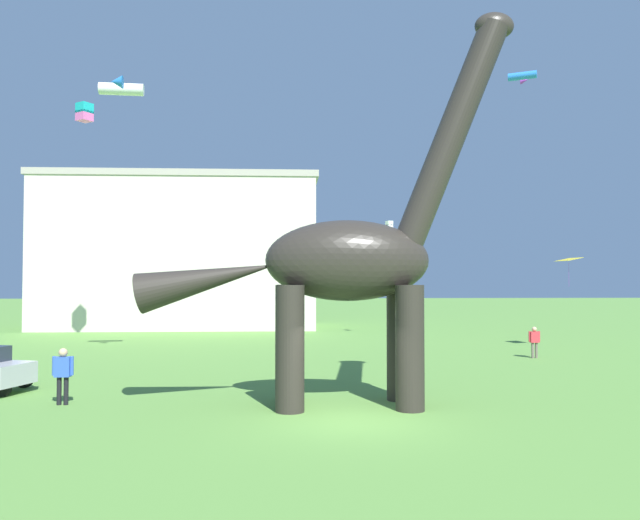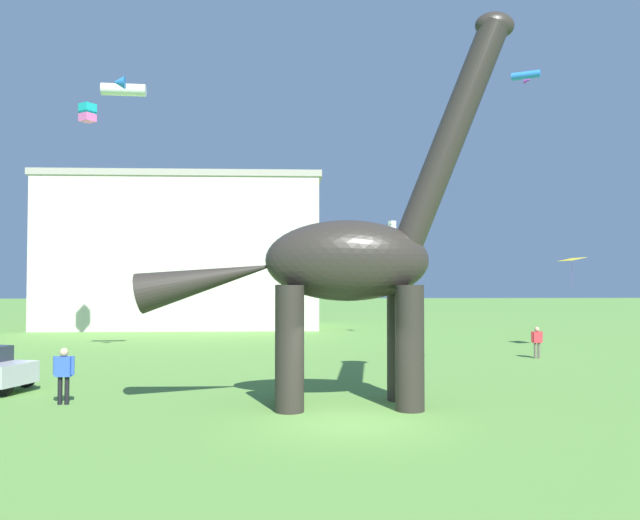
{
  "view_description": "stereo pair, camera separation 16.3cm",
  "coord_description": "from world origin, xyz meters",
  "px_view_note": "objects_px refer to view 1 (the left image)",
  "views": [
    {
      "loc": [
        -1.69,
        -17.05,
        3.81
      ],
      "look_at": [
        -0.68,
        2.49,
        4.45
      ],
      "focal_mm": 35.59,
      "sensor_mm": 36.0,
      "label": 1
    },
    {
      "loc": [
        -1.52,
        -17.06,
        3.81
      ],
      "look_at": [
        -0.68,
        2.49,
        4.45
      ],
      "focal_mm": 35.59,
      "sensor_mm": 36.0,
      "label": 2
    }
  ],
  "objects_px": {
    "person_far_spectator": "(534,339)",
    "kite_far_left": "(85,112)",
    "dinosaur_sculpture": "(345,261)",
    "kite_mid_left": "(569,260)",
    "kite_high_right": "(523,77)",
    "person_watching_child": "(63,370)",
    "kite_mid_center": "(389,225)",
    "kite_high_left": "(120,88)"
  },
  "relations": [
    {
      "from": "person_watching_child",
      "to": "kite_high_right",
      "type": "height_order",
      "value": "kite_high_right"
    },
    {
      "from": "kite_mid_center",
      "to": "kite_far_left",
      "type": "height_order",
      "value": "kite_far_left"
    },
    {
      "from": "person_far_spectator",
      "to": "kite_mid_center",
      "type": "height_order",
      "value": "kite_mid_center"
    },
    {
      "from": "person_watching_child",
      "to": "kite_far_left",
      "type": "bearing_deg",
      "value": -93.06
    },
    {
      "from": "kite_high_right",
      "to": "person_far_spectator",
      "type": "bearing_deg",
      "value": -108.98
    },
    {
      "from": "dinosaur_sculpture",
      "to": "kite_high_left",
      "type": "height_order",
      "value": "kite_high_left"
    },
    {
      "from": "kite_high_right",
      "to": "dinosaur_sculpture",
      "type": "bearing_deg",
      "value": -121.98
    },
    {
      "from": "person_watching_child",
      "to": "kite_mid_left",
      "type": "xyz_separation_m",
      "value": [
        22.54,
        14.56,
        3.93
      ]
    },
    {
      "from": "person_far_spectator",
      "to": "kite_mid_center",
      "type": "relative_size",
      "value": 2.8
    },
    {
      "from": "kite_far_left",
      "to": "kite_high_right",
      "type": "xyz_separation_m",
      "value": [
        27.89,
        5.58,
        4.35
      ]
    },
    {
      "from": "kite_mid_center",
      "to": "kite_mid_left",
      "type": "relative_size",
      "value": 0.34
    },
    {
      "from": "person_far_spectator",
      "to": "kite_mid_left",
      "type": "height_order",
      "value": "kite_mid_left"
    },
    {
      "from": "kite_far_left",
      "to": "kite_high_left",
      "type": "height_order",
      "value": "kite_far_left"
    },
    {
      "from": "person_far_spectator",
      "to": "kite_mid_left",
      "type": "bearing_deg",
      "value": 19.76
    },
    {
      "from": "person_watching_child",
      "to": "kite_high_left",
      "type": "height_order",
      "value": "kite_high_left"
    },
    {
      "from": "person_watching_child",
      "to": "kite_mid_center",
      "type": "bearing_deg",
      "value": -140.56
    },
    {
      "from": "kite_mid_left",
      "to": "person_watching_child",
      "type": "bearing_deg",
      "value": -147.13
    },
    {
      "from": "person_watching_child",
      "to": "kite_far_left",
      "type": "distance_m",
      "value": 21.56
    },
    {
      "from": "kite_high_right",
      "to": "kite_high_left",
      "type": "height_order",
      "value": "kite_high_right"
    },
    {
      "from": "dinosaur_sculpture",
      "to": "person_watching_child",
      "type": "distance_m",
      "value": 9.32
    },
    {
      "from": "dinosaur_sculpture",
      "to": "person_far_spectator",
      "type": "xyz_separation_m",
      "value": [
        10.37,
        11.32,
        -3.49
      ]
    },
    {
      "from": "person_far_spectator",
      "to": "kite_far_left",
      "type": "xyz_separation_m",
      "value": [
        -23.85,
        6.18,
        12.58
      ]
    },
    {
      "from": "kite_high_right",
      "to": "kite_far_left",
      "type": "bearing_deg",
      "value": -168.68
    },
    {
      "from": "dinosaur_sculpture",
      "to": "kite_high_right",
      "type": "relative_size",
      "value": 6.32
    },
    {
      "from": "person_far_spectator",
      "to": "kite_mid_left",
      "type": "relative_size",
      "value": 0.95
    },
    {
      "from": "kite_high_left",
      "to": "kite_far_left",
      "type": "bearing_deg",
      "value": 118.2
    },
    {
      "from": "person_watching_child",
      "to": "kite_mid_left",
      "type": "distance_m",
      "value": 27.12
    },
    {
      "from": "kite_far_left",
      "to": "person_watching_child",
      "type": "bearing_deg",
      "value": -74.12
    },
    {
      "from": "dinosaur_sculpture",
      "to": "kite_high_right",
      "type": "distance_m",
      "value": 30.35
    },
    {
      "from": "person_watching_child",
      "to": "kite_high_right",
      "type": "xyz_separation_m",
      "value": [
        23.08,
        22.51,
        16.81
      ]
    },
    {
      "from": "kite_far_left",
      "to": "kite_mid_left",
      "type": "distance_m",
      "value": 28.75
    },
    {
      "from": "dinosaur_sculpture",
      "to": "kite_mid_center",
      "type": "height_order",
      "value": "dinosaur_sculpture"
    },
    {
      "from": "kite_far_left",
      "to": "kite_high_left",
      "type": "relative_size",
      "value": 0.51
    },
    {
      "from": "kite_far_left",
      "to": "person_far_spectator",
      "type": "bearing_deg",
      "value": -14.52
    },
    {
      "from": "dinosaur_sculpture",
      "to": "kite_mid_left",
      "type": "bearing_deg",
      "value": 36.86
    },
    {
      "from": "kite_mid_center",
      "to": "kite_far_left",
      "type": "distance_m",
      "value": 20.21
    },
    {
      "from": "person_far_spectator",
      "to": "kite_high_left",
      "type": "height_order",
      "value": "kite_high_left"
    },
    {
      "from": "person_watching_child",
      "to": "kite_high_left",
      "type": "distance_m",
      "value": 15.09
    },
    {
      "from": "person_watching_child",
      "to": "kite_mid_left",
      "type": "relative_size",
      "value": 1.07
    },
    {
      "from": "kite_mid_center",
      "to": "kite_far_left",
      "type": "relative_size",
      "value": 0.53
    },
    {
      "from": "dinosaur_sculpture",
      "to": "person_watching_child",
      "type": "bearing_deg",
      "value": 165.56
    },
    {
      "from": "person_far_spectator",
      "to": "kite_far_left",
      "type": "distance_m",
      "value": 27.66
    }
  ]
}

